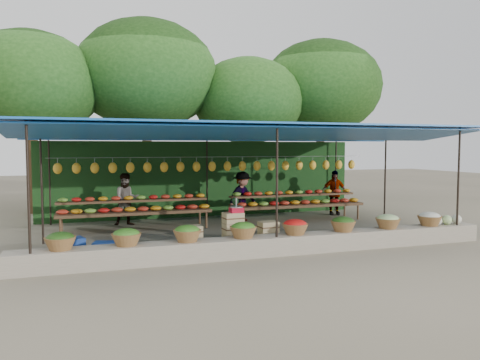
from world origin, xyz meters
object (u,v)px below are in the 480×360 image
object	(u,v)px
vendor_seated	(234,218)
blue_crate_back	(70,246)
crate_counter	(232,232)
weighing_scale	(236,209)
blue_crate_front	(106,249)

from	to	relation	value
vendor_seated	blue_crate_back	world-z (taller)	vendor_seated
crate_counter	weighing_scale	size ratio (longest dim) A/B	7.00
blue_crate_front	blue_crate_back	size ratio (longest dim) A/B	0.89
crate_counter	weighing_scale	bearing A→B (deg)	0.00
crate_counter	blue_crate_back	distance (m)	3.62
weighing_scale	blue_crate_back	bearing A→B (deg)	175.96
crate_counter	vendor_seated	distance (m)	0.93
vendor_seated	weighing_scale	bearing A→B (deg)	69.76
crate_counter	blue_crate_back	world-z (taller)	crate_counter
vendor_seated	blue_crate_front	xyz separation A→B (m)	(-3.22, -1.05, -0.37)
crate_counter	weighing_scale	distance (m)	0.55
weighing_scale	blue_crate_back	size ratio (longest dim) A/B	0.60
weighing_scale	crate_counter	bearing A→B (deg)	180.00
crate_counter	vendor_seated	xyz separation A→B (m)	(0.34, 0.84, 0.21)
vendor_seated	blue_crate_back	distance (m)	4.00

